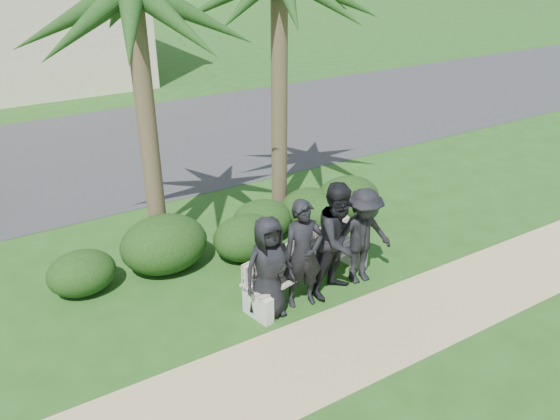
{
  "coord_description": "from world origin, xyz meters",
  "views": [
    {
      "loc": [
        -3.91,
        -6.57,
        5.2
      ],
      "look_at": [
        0.65,
        1.0,
        0.81
      ],
      "focal_mm": 35.0,
      "sensor_mm": 36.0,
      "label": 1
    }
  ],
  "objects_px": {
    "man_b": "(303,254)",
    "man_d": "(362,236)",
    "park_bench": "(308,268)",
    "man_c": "(339,239)",
    "man_a": "(268,268)"
  },
  "relations": [
    {
      "from": "man_a",
      "to": "man_d",
      "type": "height_order",
      "value": "man_d"
    },
    {
      "from": "man_d",
      "to": "man_a",
      "type": "bearing_deg",
      "value": -174.51
    },
    {
      "from": "man_c",
      "to": "park_bench",
      "type": "bearing_deg",
      "value": 123.61
    },
    {
      "from": "man_c",
      "to": "man_d",
      "type": "xyz_separation_m",
      "value": [
        0.52,
        0.05,
        -0.12
      ]
    },
    {
      "from": "man_a",
      "to": "man_c",
      "type": "bearing_deg",
      "value": -0.77
    },
    {
      "from": "man_b",
      "to": "man_d",
      "type": "bearing_deg",
      "value": 14.22
    },
    {
      "from": "man_a",
      "to": "park_bench",
      "type": "bearing_deg",
      "value": 18.28
    },
    {
      "from": "park_bench",
      "to": "man_d",
      "type": "distance_m",
      "value": 1.03
    },
    {
      "from": "man_b",
      "to": "man_d",
      "type": "relative_size",
      "value": 1.06
    },
    {
      "from": "park_bench",
      "to": "man_c",
      "type": "distance_m",
      "value": 0.76
    },
    {
      "from": "man_b",
      "to": "man_d",
      "type": "distance_m",
      "value": 1.19
    },
    {
      "from": "park_bench",
      "to": "man_a",
      "type": "height_order",
      "value": "man_a"
    },
    {
      "from": "man_a",
      "to": "man_c",
      "type": "relative_size",
      "value": 0.86
    },
    {
      "from": "park_bench",
      "to": "man_d",
      "type": "relative_size",
      "value": 1.49
    },
    {
      "from": "man_d",
      "to": "park_bench",
      "type": "bearing_deg",
      "value": 168.25
    }
  ]
}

